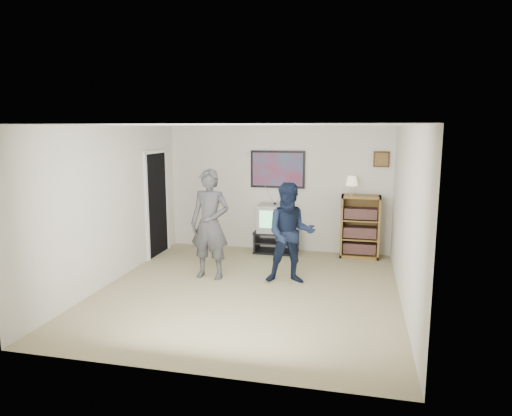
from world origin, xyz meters
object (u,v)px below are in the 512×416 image
at_px(media_stand, 276,242).
at_px(bookshelf, 360,226).
at_px(crt_television, 275,218).
at_px(person_tall, 210,224).
at_px(person_short, 290,233).

height_order(media_stand, bookshelf, bookshelf).
xyz_separation_m(crt_television, bookshelf, (1.66, 0.05, -0.11)).
bearing_deg(crt_television, media_stand, -1.72).
height_order(media_stand, person_tall, person_tall).
distance_m(crt_television, person_tall, 1.93).
bearing_deg(person_tall, bookshelf, 41.59).
xyz_separation_m(crt_television, person_short, (0.57, -1.73, 0.10)).
distance_m(media_stand, person_tall, 2.06).
bearing_deg(bookshelf, person_short, -121.46).
height_order(crt_television, bookshelf, bookshelf).
bearing_deg(media_stand, person_short, -73.29).
distance_m(bookshelf, person_tall, 3.04).
relative_size(bookshelf, person_short, 0.74).
bearing_deg(person_short, person_tall, 172.12).
bearing_deg(person_short, bookshelf, 49.06).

